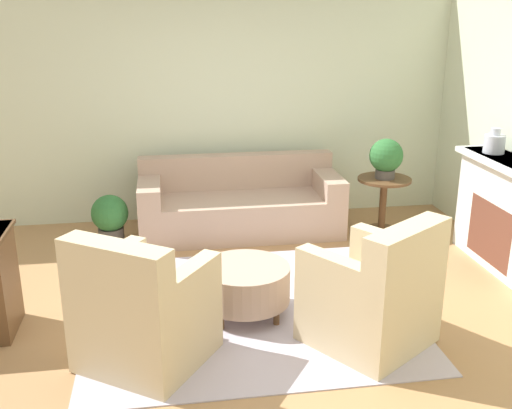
{
  "coord_description": "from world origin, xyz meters",
  "views": [
    {
      "loc": [
        -0.64,
        -4.47,
        2.41
      ],
      "look_at": [
        0.15,
        0.55,
        0.75
      ],
      "focal_mm": 42.0,
      "sensor_mm": 36.0,
      "label": 1
    }
  ],
  "objects_px": {
    "armchair_left": "(142,314)",
    "side_table": "(383,194)",
    "potted_plant_on_side_table": "(386,157)",
    "ottoman_table": "(245,283)",
    "vase_mantel_near": "(494,143)",
    "armchair_right": "(375,297)",
    "potted_plant_floor": "(110,218)",
    "couch": "(240,206)"
  },
  "relations": [
    {
      "from": "potted_plant_floor",
      "to": "potted_plant_on_side_table",
      "type": "bearing_deg",
      "value": -0.0
    },
    {
      "from": "armchair_left",
      "to": "potted_plant_on_side_table",
      "type": "xyz_separation_m",
      "value": [
        2.62,
        2.32,
        0.48
      ]
    },
    {
      "from": "couch",
      "to": "ottoman_table",
      "type": "bearing_deg",
      "value": -96.25
    },
    {
      "from": "armchair_left",
      "to": "armchair_right",
      "type": "relative_size",
      "value": 1.0
    },
    {
      "from": "ottoman_table",
      "to": "couch",
      "type": "bearing_deg",
      "value": 83.75
    },
    {
      "from": "armchair_right",
      "to": "ottoman_table",
      "type": "relative_size",
      "value": 1.49
    },
    {
      "from": "ottoman_table",
      "to": "potted_plant_floor",
      "type": "xyz_separation_m",
      "value": [
        -1.2,
        1.72,
        0.04
      ]
    },
    {
      "from": "ottoman_table",
      "to": "vase_mantel_near",
      "type": "distance_m",
      "value": 2.9
    },
    {
      "from": "armchair_right",
      "to": "vase_mantel_near",
      "type": "bearing_deg",
      "value": 41.53
    },
    {
      "from": "armchair_right",
      "to": "potted_plant_on_side_table",
      "type": "relative_size",
      "value": 2.47
    },
    {
      "from": "ottoman_table",
      "to": "vase_mantel_near",
      "type": "relative_size",
      "value": 2.99
    },
    {
      "from": "potted_plant_floor",
      "to": "side_table",
      "type": "bearing_deg",
      "value": -0.0
    },
    {
      "from": "ottoman_table",
      "to": "vase_mantel_near",
      "type": "bearing_deg",
      "value": 19.45
    },
    {
      "from": "armchair_left",
      "to": "armchair_right",
      "type": "bearing_deg",
      "value": -0.0
    },
    {
      "from": "vase_mantel_near",
      "to": "armchair_left",
      "type": "bearing_deg",
      "value": -156.0
    },
    {
      "from": "potted_plant_floor",
      "to": "armchair_left",
      "type": "bearing_deg",
      "value": -80.47
    },
    {
      "from": "armchair_left",
      "to": "side_table",
      "type": "bearing_deg",
      "value": 41.42
    },
    {
      "from": "couch",
      "to": "side_table",
      "type": "bearing_deg",
      "value": -8.08
    },
    {
      "from": "armchair_right",
      "to": "vase_mantel_near",
      "type": "height_order",
      "value": "vase_mantel_near"
    },
    {
      "from": "ottoman_table",
      "to": "side_table",
      "type": "height_order",
      "value": "side_table"
    },
    {
      "from": "armchair_left",
      "to": "armchair_right",
      "type": "xyz_separation_m",
      "value": [
        1.7,
        -0.0,
        0.0
      ]
    },
    {
      "from": "potted_plant_on_side_table",
      "to": "potted_plant_floor",
      "type": "bearing_deg",
      "value": 180.0
    },
    {
      "from": "side_table",
      "to": "potted_plant_floor",
      "type": "xyz_separation_m",
      "value": [
        -3.01,
        0.0,
        -0.12
      ]
    },
    {
      "from": "armchair_right",
      "to": "ottoman_table",
      "type": "xyz_separation_m",
      "value": [
        -0.89,
        0.6,
        -0.11
      ]
    },
    {
      "from": "vase_mantel_near",
      "to": "ottoman_table",
      "type": "bearing_deg",
      "value": -160.55
    },
    {
      "from": "couch",
      "to": "potted_plant_on_side_table",
      "type": "xyz_separation_m",
      "value": [
        1.6,
        -0.23,
        0.56
      ]
    },
    {
      "from": "ottoman_table",
      "to": "armchair_left",
      "type": "bearing_deg",
      "value": -143.47
    },
    {
      "from": "couch",
      "to": "potted_plant_floor",
      "type": "bearing_deg",
      "value": -170.87
    },
    {
      "from": "side_table",
      "to": "ottoman_table",
      "type": "bearing_deg",
      "value": -136.6
    },
    {
      "from": "armchair_left",
      "to": "potted_plant_floor",
      "type": "height_order",
      "value": "armchair_left"
    },
    {
      "from": "potted_plant_on_side_table",
      "to": "ottoman_table",
      "type": "bearing_deg",
      "value": -136.6
    },
    {
      "from": "armchair_right",
      "to": "side_table",
      "type": "bearing_deg",
      "value": 68.22
    },
    {
      "from": "couch",
      "to": "potted_plant_on_side_table",
      "type": "height_order",
      "value": "potted_plant_on_side_table"
    },
    {
      "from": "ottoman_table",
      "to": "potted_plant_on_side_table",
      "type": "bearing_deg",
      "value": 43.4
    },
    {
      "from": "ottoman_table",
      "to": "potted_plant_floor",
      "type": "height_order",
      "value": "potted_plant_floor"
    },
    {
      "from": "potted_plant_on_side_table",
      "to": "armchair_right",
      "type": "bearing_deg",
      "value": -111.78
    },
    {
      "from": "armchair_left",
      "to": "potted_plant_floor",
      "type": "distance_m",
      "value": 2.35
    },
    {
      "from": "armchair_right",
      "to": "armchair_left",
      "type": "bearing_deg",
      "value": 180.0
    },
    {
      "from": "armchair_right",
      "to": "potted_plant_floor",
      "type": "xyz_separation_m",
      "value": [
        -2.09,
        2.32,
        -0.07
      ]
    },
    {
      "from": "armchair_left",
      "to": "vase_mantel_near",
      "type": "relative_size",
      "value": 4.44
    },
    {
      "from": "armchair_left",
      "to": "potted_plant_on_side_table",
      "type": "height_order",
      "value": "potted_plant_on_side_table"
    },
    {
      "from": "side_table",
      "to": "potted_plant_on_side_table",
      "type": "xyz_separation_m",
      "value": [
        0.0,
        0.0,
        0.43
      ]
    }
  ]
}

